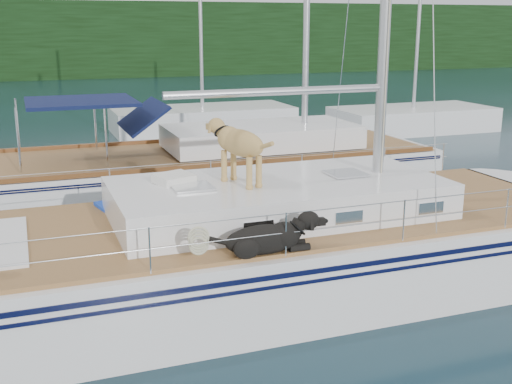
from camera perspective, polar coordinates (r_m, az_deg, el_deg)
name	(u,v)px	position (r m, az deg, el deg)	size (l,w,h in m)	color
ground	(231,294)	(10.46, -2.22, -9.01)	(120.00, 120.00, 0.00)	black
tree_line	(54,40)	(54.22, -17.55, 12.76)	(90.00, 3.00, 6.00)	black
shore_bank	(55,70)	(55.52, -17.43, 10.31)	(92.00, 1.00, 1.20)	#595147
main_sailboat	(236,253)	(10.23, -1.76, -5.47)	(12.00, 3.80, 14.01)	silver
neighbor_sailboat	(221,171)	(16.19, -3.14, 1.90)	(11.00, 3.50, 13.30)	silver
bg_boat_center	(203,119)	(26.33, -4.77, 6.44)	(7.20, 3.00, 11.65)	silver
bg_boat_east	(413,119)	(26.95, 13.75, 6.28)	(6.40, 3.00, 11.65)	silver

